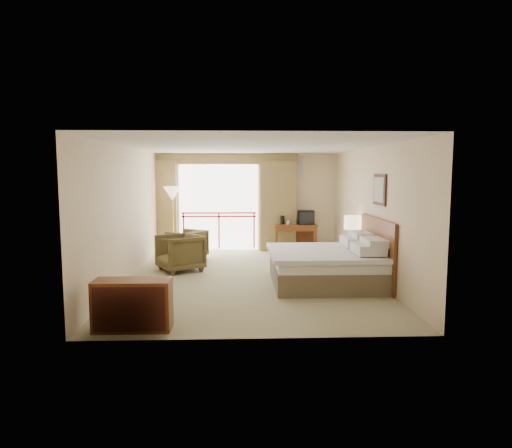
{
  "coord_description": "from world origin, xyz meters",
  "views": [
    {
      "loc": [
        -0.25,
        -9.3,
        2.18
      ],
      "look_at": [
        0.13,
        0.4,
        1.08
      ],
      "focal_mm": 32.0,
      "sensor_mm": 36.0,
      "label": 1
    }
  ],
  "objects_px": {
    "table_lamp": "(352,223)",
    "side_table": "(173,251)",
    "desk": "(295,230)",
    "tv": "(306,217)",
    "dresser": "(133,305)",
    "armchair_far": "(187,259)",
    "wastebasket": "(278,251)",
    "bed": "(328,265)",
    "armchair_near": "(180,271)",
    "floor_lamp": "(172,196)",
    "nightstand": "(352,257)"
  },
  "relations": [
    {
      "from": "tv",
      "to": "armchair_far",
      "type": "relative_size",
      "value": 0.52
    },
    {
      "from": "bed",
      "to": "tv",
      "type": "bearing_deg",
      "value": 88.25
    },
    {
      "from": "desk",
      "to": "tv",
      "type": "relative_size",
      "value": 2.76
    },
    {
      "from": "table_lamp",
      "to": "dresser",
      "type": "relative_size",
      "value": 0.62
    },
    {
      "from": "armchair_far",
      "to": "side_table",
      "type": "distance_m",
      "value": 0.97
    },
    {
      "from": "bed",
      "to": "armchair_near",
      "type": "distance_m",
      "value": 3.35
    },
    {
      "from": "armchair_far",
      "to": "side_table",
      "type": "xyz_separation_m",
      "value": [
        -0.22,
        -0.88,
        0.35
      ]
    },
    {
      "from": "wastebasket",
      "to": "armchair_near",
      "type": "height_order",
      "value": "armchair_near"
    },
    {
      "from": "desk",
      "to": "floor_lamp",
      "type": "xyz_separation_m",
      "value": [
        -3.32,
        -0.25,
        0.96
      ]
    },
    {
      "from": "desk",
      "to": "armchair_far",
      "type": "height_order",
      "value": "desk"
    },
    {
      "from": "wastebasket",
      "to": "table_lamp",
      "type": "bearing_deg",
      "value": -45.56
    },
    {
      "from": "nightstand",
      "to": "floor_lamp",
      "type": "xyz_separation_m",
      "value": [
        -4.33,
        2.13,
        1.29
      ]
    },
    {
      "from": "bed",
      "to": "table_lamp",
      "type": "relative_size",
      "value": 3.25
    },
    {
      "from": "armchair_near",
      "to": "side_table",
      "type": "xyz_separation_m",
      "value": [
        -0.22,
        0.52,
        0.35
      ]
    },
    {
      "from": "armchair_far",
      "to": "armchair_near",
      "type": "distance_m",
      "value": 1.4
    },
    {
      "from": "desk",
      "to": "table_lamp",
      "type": "bearing_deg",
      "value": -65.7
    },
    {
      "from": "tv",
      "to": "armchair_near",
      "type": "height_order",
      "value": "tv"
    },
    {
      "from": "wastebasket",
      "to": "tv",
      "type": "bearing_deg",
      "value": 40.34
    },
    {
      "from": "desk",
      "to": "wastebasket",
      "type": "relative_size",
      "value": 4.2
    },
    {
      "from": "nightstand",
      "to": "armchair_near",
      "type": "height_order",
      "value": "nightstand"
    },
    {
      "from": "wastebasket",
      "to": "floor_lamp",
      "type": "height_order",
      "value": "floor_lamp"
    },
    {
      "from": "wastebasket",
      "to": "armchair_far",
      "type": "height_order",
      "value": "armchair_far"
    },
    {
      "from": "tv",
      "to": "floor_lamp",
      "type": "xyz_separation_m",
      "value": [
        -3.62,
        -0.19,
        0.61
      ]
    },
    {
      "from": "bed",
      "to": "wastebasket",
      "type": "height_order",
      "value": "bed"
    },
    {
      "from": "bed",
      "to": "desk",
      "type": "relative_size",
      "value": 1.82
    },
    {
      "from": "wastebasket",
      "to": "dresser",
      "type": "height_order",
      "value": "dresser"
    },
    {
      "from": "bed",
      "to": "floor_lamp",
      "type": "relative_size",
      "value": 1.18
    },
    {
      "from": "wastebasket",
      "to": "side_table",
      "type": "height_order",
      "value": "side_table"
    },
    {
      "from": "table_lamp",
      "to": "side_table",
      "type": "bearing_deg",
      "value": 174.19
    },
    {
      "from": "armchair_far",
      "to": "table_lamp",
      "type": "bearing_deg",
      "value": 101.45
    },
    {
      "from": "tv",
      "to": "floor_lamp",
      "type": "distance_m",
      "value": 3.67
    },
    {
      "from": "bed",
      "to": "nightstand",
      "type": "height_order",
      "value": "bed"
    },
    {
      "from": "bed",
      "to": "floor_lamp",
      "type": "bearing_deg",
      "value": 134.87
    },
    {
      "from": "bed",
      "to": "tv",
      "type": "xyz_separation_m",
      "value": [
        0.11,
        3.71,
        0.57
      ]
    },
    {
      "from": "floor_lamp",
      "to": "nightstand",
      "type": "bearing_deg",
      "value": -26.2
    },
    {
      "from": "bed",
      "to": "armchair_far",
      "type": "bearing_deg",
      "value": 138.15
    },
    {
      "from": "nightstand",
      "to": "table_lamp",
      "type": "bearing_deg",
      "value": 91.94
    },
    {
      "from": "bed",
      "to": "side_table",
      "type": "distance_m",
      "value": 3.76
    },
    {
      "from": "table_lamp",
      "to": "armchair_far",
      "type": "relative_size",
      "value": 0.8
    },
    {
      "from": "side_table",
      "to": "desk",
      "type": "bearing_deg",
      "value": 31.81
    },
    {
      "from": "side_table",
      "to": "dresser",
      "type": "relative_size",
      "value": 0.48
    },
    {
      "from": "armchair_far",
      "to": "dresser",
      "type": "relative_size",
      "value": 0.77
    },
    {
      "from": "bed",
      "to": "wastebasket",
      "type": "xyz_separation_m",
      "value": [
        -0.71,
        3.01,
        -0.24
      ]
    },
    {
      "from": "side_table",
      "to": "nightstand",
      "type": "bearing_deg",
      "value": -6.51
    },
    {
      "from": "desk",
      "to": "armchair_near",
      "type": "xyz_separation_m",
      "value": [
        -2.86,
        -2.43,
        -0.59
      ]
    },
    {
      "from": "desk",
      "to": "tv",
      "type": "xyz_separation_m",
      "value": [
        0.3,
        -0.06,
        0.36
      ]
    },
    {
      "from": "armchair_near",
      "to": "wastebasket",
      "type": "bearing_deg",
      "value": 95.42
    },
    {
      "from": "dresser",
      "to": "armchair_far",
      "type": "bearing_deg",
      "value": 85.33
    },
    {
      "from": "table_lamp",
      "to": "dresser",
      "type": "xyz_separation_m",
      "value": [
        -4.05,
        -3.92,
        -0.69
      ]
    },
    {
      "from": "armchair_near",
      "to": "armchair_far",
      "type": "bearing_deg",
      "value": 149.87
    }
  ]
}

